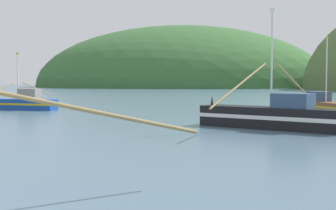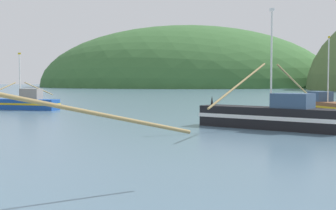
% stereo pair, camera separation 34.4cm
% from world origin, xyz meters
% --- Properties ---
extents(hill_far_left, '(134.94, 107.95, 56.00)m').
position_xyz_m(hill_far_left, '(-16.62, 209.18, 0.00)').
color(hill_far_left, '#386633').
rests_on(hill_far_left, ground).
extents(fishing_boat_blue, '(9.22, 12.35, 6.25)m').
position_xyz_m(fishing_boat_blue, '(-17.40, 44.84, 0.75)').
color(fishing_boat_blue, '#19479E').
rests_on(fishing_boat_blue, ground).
extents(fishing_boat_brown, '(5.54, 10.38, 7.68)m').
position_xyz_m(fishing_boat_brown, '(15.14, 45.63, 0.67)').
color(fishing_boat_brown, brown).
rests_on(fishing_boat_brown, ground).
extents(fishing_boat_black, '(9.81, 13.86, 8.02)m').
position_xyz_m(fishing_boat_black, '(8.19, 28.66, 0.88)').
color(fishing_boat_black, black).
rests_on(fishing_boat_black, ground).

